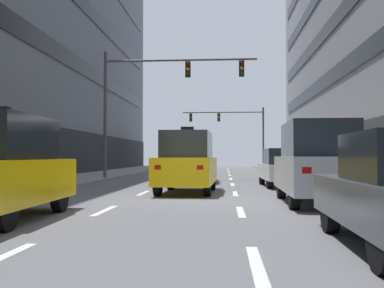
{
  "coord_description": "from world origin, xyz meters",
  "views": [
    {
      "loc": [
        1.23,
        -13.37,
        1.3
      ],
      "look_at": [
        -0.73,
        13.5,
        2.06
      ],
      "focal_mm": 41.03,
      "sensor_mm": 36.0,
      "label": 1
    }
  ],
  "objects_px": {
    "taxi_driving_3": "(187,162)",
    "traffic_signal_1": "(235,125)",
    "car_parked_1": "(318,163)",
    "car_parked_2": "(284,168)",
    "taxi_driving_0": "(177,159)",
    "traffic_signal_0": "(155,88)",
    "taxi_driving_2": "(197,167)"
  },
  "relations": [
    {
      "from": "car_parked_1",
      "to": "traffic_signal_1",
      "type": "bearing_deg",
      "value": 92.56
    },
    {
      "from": "taxi_driving_0",
      "to": "car_parked_2",
      "type": "relative_size",
      "value": 1.02
    },
    {
      "from": "taxi_driving_0",
      "to": "traffic_signal_0",
      "type": "xyz_separation_m",
      "value": [
        0.76,
        -17.99,
        3.95
      ]
    },
    {
      "from": "taxi_driving_2",
      "to": "car_parked_1",
      "type": "xyz_separation_m",
      "value": [
        3.92,
        -9.73,
        0.35
      ]
    },
    {
      "from": "taxi_driving_0",
      "to": "car_parked_1",
      "type": "distance_m",
      "value": 30.09
    },
    {
      "from": "taxi_driving_0",
      "to": "taxi_driving_2",
      "type": "height_order",
      "value": "taxi_driving_0"
    },
    {
      "from": "car_parked_1",
      "to": "traffic_signal_0",
      "type": "height_order",
      "value": "traffic_signal_0"
    },
    {
      "from": "taxi_driving_2",
      "to": "car_parked_2",
      "type": "distance_m",
      "value": 4.9
    },
    {
      "from": "taxi_driving_3",
      "to": "traffic_signal_1",
      "type": "relative_size",
      "value": 0.55
    },
    {
      "from": "taxi_driving_0",
      "to": "traffic_signal_0",
      "type": "distance_m",
      "value": 18.44
    },
    {
      "from": "taxi_driving_3",
      "to": "traffic_signal_1",
      "type": "distance_m",
      "value": 29.88
    },
    {
      "from": "car_parked_1",
      "to": "car_parked_2",
      "type": "relative_size",
      "value": 1.06
    },
    {
      "from": "car_parked_1",
      "to": "taxi_driving_0",
      "type": "bearing_deg",
      "value": 103.59
    },
    {
      "from": "car_parked_2",
      "to": "traffic_signal_1",
      "type": "bearing_deg",
      "value": 93.23
    },
    {
      "from": "taxi_driving_0",
      "to": "traffic_signal_0",
      "type": "height_order",
      "value": "traffic_signal_0"
    },
    {
      "from": "taxi_driving_0",
      "to": "car_parked_1",
      "type": "height_order",
      "value": "taxi_driving_0"
    },
    {
      "from": "taxi_driving_0",
      "to": "taxi_driving_3",
      "type": "xyz_separation_m",
      "value": [
        3.17,
        -25.85,
        0.0
      ]
    },
    {
      "from": "taxi_driving_2",
      "to": "traffic_signal_1",
      "type": "distance_m",
      "value": 23.68
    },
    {
      "from": "taxi_driving_3",
      "to": "car_parked_1",
      "type": "xyz_separation_m",
      "value": [
        3.9,
        -3.4,
        0.03
      ]
    },
    {
      "from": "taxi_driving_2",
      "to": "taxi_driving_3",
      "type": "xyz_separation_m",
      "value": [
        0.02,
        -6.34,
        0.32
      ]
    },
    {
      "from": "car_parked_2",
      "to": "traffic_signal_0",
      "type": "relative_size",
      "value": 0.53
    },
    {
      "from": "taxi_driving_3",
      "to": "car_parked_2",
      "type": "xyz_separation_m",
      "value": [
        3.9,
        3.39,
        -0.28
      ]
    },
    {
      "from": "car_parked_1",
      "to": "car_parked_2",
      "type": "distance_m",
      "value": 6.79
    },
    {
      "from": "traffic_signal_1",
      "to": "traffic_signal_0",
      "type": "bearing_deg",
      "value": -102.54
    },
    {
      "from": "taxi_driving_0",
      "to": "taxi_driving_2",
      "type": "relative_size",
      "value": 1.08
    },
    {
      "from": "car_parked_2",
      "to": "car_parked_1",
      "type": "bearing_deg",
      "value": -90.01
    },
    {
      "from": "traffic_signal_1",
      "to": "taxi_driving_0",
      "type": "bearing_deg",
      "value": -146.27
    },
    {
      "from": "taxi_driving_2",
      "to": "taxi_driving_3",
      "type": "height_order",
      "value": "taxi_driving_3"
    },
    {
      "from": "car_parked_2",
      "to": "taxi_driving_3",
      "type": "bearing_deg",
      "value": -139.0
    },
    {
      "from": "traffic_signal_0",
      "to": "traffic_signal_1",
      "type": "distance_m",
      "value": 22.26
    },
    {
      "from": "taxi_driving_0",
      "to": "traffic_signal_1",
      "type": "relative_size",
      "value": 0.54
    },
    {
      "from": "taxi_driving_2",
      "to": "car_parked_2",
      "type": "height_order",
      "value": "taxi_driving_2"
    }
  ]
}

